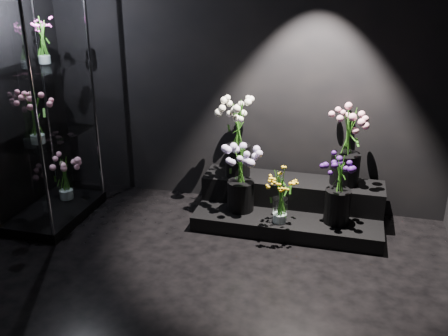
% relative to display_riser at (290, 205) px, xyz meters
% --- Properties ---
extents(floor, '(4.00, 4.00, 0.00)m').
position_rel_display_riser_xyz_m(floor, '(-0.55, -1.65, -0.16)').
color(floor, black).
rests_on(floor, ground).
extents(wall_back, '(4.00, 0.00, 4.00)m').
position_rel_display_riser_xyz_m(wall_back, '(-0.55, 0.35, 1.24)').
color(wall_back, black).
rests_on(wall_back, floor).
extents(display_riser, '(1.73, 0.77, 0.38)m').
position_rel_display_riser_xyz_m(display_riser, '(0.00, 0.00, 0.00)').
color(display_riser, black).
rests_on(display_riser, floor).
extents(display_case, '(0.59, 0.98, 2.15)m').
position_rel_display_riser_xyz_m(display_case, '(-2.23, -0.52, 0.92)').
color(display_case, black).
rests_on(display_case, floor).
extents(bouquet_orange_bells, '(0.29, 0.29, 0.50)m').
position_rel_display_riser_xyz_m(bouquet_orange_bells, '(-0.05, -0.34, 0.25)').
color(bouquet_orange_bells, white).
rests_on(bouquet_orange_bells, display_riser).
extents(bouquet_lilac, '(0.39, 0.39, 0.62)m').
position_rel_display_riser_xyz_m(bouquet_lilac, '(-0.45, -0.18, 0.34)').
color(bouquet_lilac, black).
rests_on(bouquet_lilac, display_riser).
extents(bouquet_purple, '(0.33, 0.33, 0.65)m').
position_rel_display_riser_xyz_m(bouquet_purple, '(0.44, -0.22, 0.34)').
color(bouquet_purple, black).
rests_on(bouquet_purple, display_riser).
extents(bouquet_cream_roses, '(0.41, 0.41, 0.74)m').
position_rel_display_riser_xyz_m(bouquet_cream_roses, '(-0.54, 0.08, 0.65)').
color(bouquet_cream_roses, black).
rests_on(bouquet_cream_roses, display_riser).
extents(bouquet_pink_roses, '(0.44, 0.44, 0.73)m').
position_rel_display_riser_xyz_m(bouquet_pink_roses, '(0.48, 0.13, 0.62)').
color(bouquet_pink_roses, black).
rests_on(bouquet_pink_roses, display_riser).
extents(bouquet_case_pink, '(0.33, 0.33, 0.46)m').
position_rel_display_riser_xyz_m(bouquet_case_pink, '(-2.18, -0.72, 0.92)').
color(bouquet_case_pink, white).
rests_on(bouquet_case_pink, display_case).
extents(bouquet_case_magenta, '(0.26, 0.26, 0.41)m').
position_rel_display_riser_xyz_m(bouquet_case_magenta, '(-2.26, -0.34, 1.52)').
color(bouquet_case_magenta, white).
rests_on(bouquet_case_magenta, display_case).
extents(bouquet_case_base_pink, '(0.42, 0.42, 0.45)m').
position_rel_display_riser_xyz_m(bouquet_case_base_pink, '(-2.24, -0.30, 0.18)').
color(bouquet_case_base_pink, white).
rests_on(bouquet_case_base_pink, display_case).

